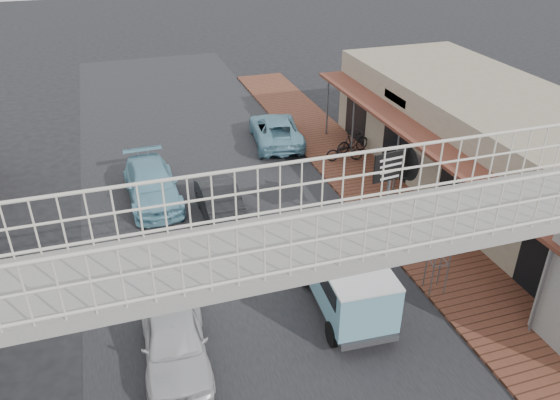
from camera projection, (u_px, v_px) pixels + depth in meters
ground at (262, 315)px, 15.90m from camera, size 120.00×120.00×0.00m
road_strip at (262, 315)px, 15.90m from camera, size 10.00×60.00×0.01m
sidewalk at (408, 225)px, 20.11m from camera, size 3.00×40.00×0.10m
shophouse_row at (503, 151)px, 21.18m from camera, size 7.20×18.00×4.00m
footbridge at (315, 322)px, 11.03m from camera, size 16.40×2.40×6.34m
white_hatchback at (174, 338)px, 14.11m from camera, size 1.88×4.19×1.40m
dark_sedan at (221, 205)px, 20.25m from camera, size 1.40×3.93×1.29m
angkot_curb at (276, 130)px, 26.61m from camera, size 2.83×5.02×1.32m
angkot_far at (152, 185)px, 21.57m from camera, size 2.09×4.79×1.37m
angkot_van at (346, 275)px, 15.56m from camera, size 2.04×4.08×1.95m
motorcycle_near at (345, 151)px, 24.68m from camera, size 1.77×0.88×0.89m
motorcycle_far at (353, 142)px, 25.34m from camera, size 1.89×0.94×1.09m
street_clock at (443, 231)px, 15.70m from camera, size 0.66×0.56×2.60m
arrow_sign at (412, 162)px, 18.24m from camera, size 2.04×1.32×3.44m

